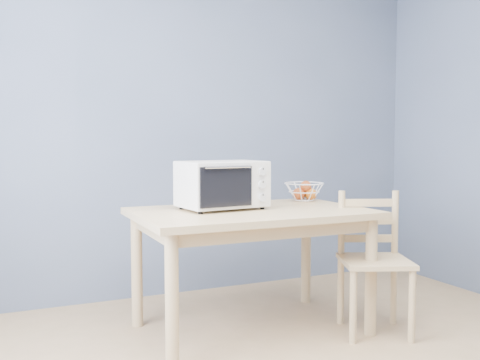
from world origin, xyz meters
name	(u,v)px	position (x,y,z in m)	size (l,w,h in m)	color
room	(380,106)	(0.00, 0.00, 1.30)	(4.01, 4.51, 2.61)	tan
dining_table	(251,226)	(0.06, 1.26, 0.65)	(1.40, 0.90, 0.75)	tan
toaster_oven	(219,184)	(-0.11, 1.36, 0.91)	(0.54, 0.42, 0.30)	silver
fruit_basket	(304,191)	(0.61, 1.56, 0.82)	(0.28, 0.28, 0.14)	white
dining_chair	(373,263)	(0.74, 0.95, 0.42)	(0.52, 0.52, 0.85)	tan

